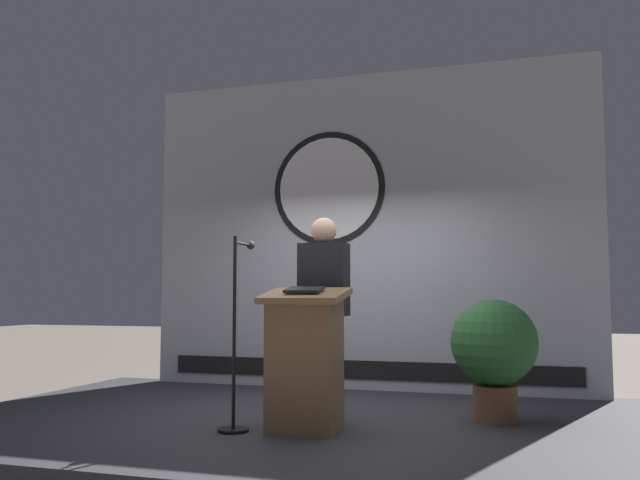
{
  "coord_description": "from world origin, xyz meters",
  "views": [
    {
      "loc": [
        1.72,
        -5.44,
        1.34
      ],
      "look_at": [
        0.09,
        -0.13,
        1.8
      ],
      "focal_mm": 37.39,
      "sensor_mm": 36.0,
      "label": 1
    }
  ],
  "objects_px": {
    "potted_plant": "(494,348)",
    "microphone_stand": "(236,362)",
    "speaker_person": "(324,316)",
    "podium": "(305,360)"
  },
  "relations": [
    {
      "from": "speaker_person",
      "to": "microphone_stand",
      "type": "relative_size",
      "value": 1.13
    },
    {
      "from": "potted_plant",
      "to": "microphone_stand",
      "type": "bearing_deg",
      "value": -153.92
    },
    {
      "from": "podium",
      "to": "potted_plant",
      "type": "bearing_deg",
      "value": 30.84
    },
    {
      "from": "podium",
      "to": "microphone_stand",
      "type": "height_order",
      "value": "microphone_stand"
    },
    {
      "from": "speaker_person",
      "to": "potted_plant",
      "type": "distance_m",
      "value": 1.43
    },
    {
      "from": "speaker_person",
      "to": "potted_plant",
      "type": "height_order",
      "value": "speaker_person"
    },
    {
      "from": "microphone_stand",
      "to": "potted_plant",
      "type": "height_order",
      "value": "microphone_stand"
    },
    {
      "from": "microphone_stand",
      "to": "potted_plant",
      "type": "xyz_separation_m",
      "value": [
        1.9,
        0.93,
        0.08
      ]
    },
    {
      "from": "microphone_stand",
      "to": "potted_plant",
      "type": "relative_size",
      "value": 1.49
    },
    {
      "from": "speaker_person",
      "to": "microphone_stand",
      "type": "bearing_deg",
      "value": -132.25
    }
  ]
}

